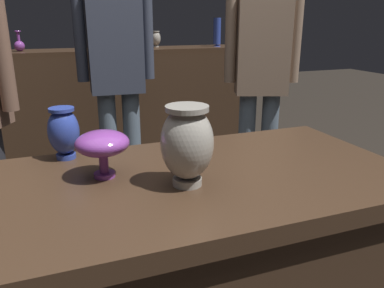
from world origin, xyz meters
name	(u,v)px	position (x,y,z in m)	size (l,w,h in m)	color
back_display_shelf	(98,112)	(0.00, 2.20, 0.49)	(2.60, 0.40, 0.99)	#382619
vase_centerpiece	(187,143)	(-0.05, -0.05, 0.91)	(0.14, 0.14, 0.21)	gray
vase_tall_behind	(64,131)	(-0.33, 0.27, 0.89)	(0.09, 0.09, 0.16)	#2D429E
vase_left_accent	(102,145)	(-0.24, 0.07, 0.89)	(0.14, 0.14, 0.13)	#7A388E
shelf_vase_left	(19,45)	(-0.52, 2.19, 1.04)	(0.07, 0.07, 0.14)	#7A388E
shelf_vase_right	(156,38)	(0.52, 2.27, 1.06)	(0.08, 0.08, 0.13)	gray
shelf_vase_far_right	(217,32)	(1.04, 2.19, 1.10)	(0.07, 0.07, 0.23)	#2D429E
visitor_center_back	(116,69)	(0.05, 1.47, 0.92)	(0.47, 0.20, 1.57)	slate
visitor_near_right	(261,72)	(0.91, 1.21, 0.89)	(0.44, 0.28, 1.53)	slate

